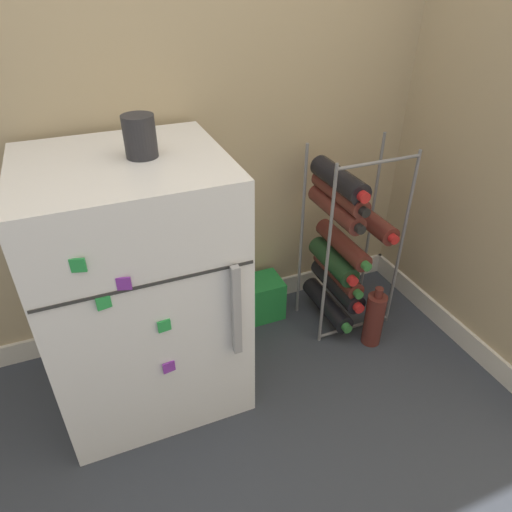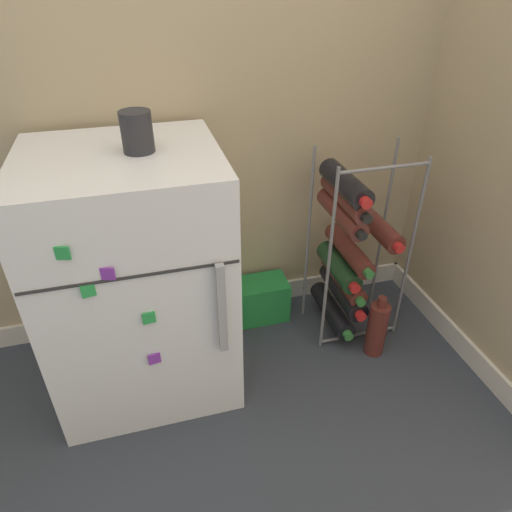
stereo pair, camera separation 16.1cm
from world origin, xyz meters
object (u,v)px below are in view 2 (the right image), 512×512
object	(u,v)px
mini_fridge	(138,278)
wine_rack	(346,250)
loose_bottle_floor	(377,328)
soda_box	(255,300)
fridge_top_cup	(137,132)

from	to	relation	value
mini_fridge	wine_rack	xyz separation A→B (m)	(0.78, 0.05, -0.05)
mini_fridge	loose_bottle_floor	size ratio (longest dim) A/B	3.18
loose_bottle_floor	soda_box	bearing A→B (deg)	140.65
fridge_top_cup	mini_fridge	bearing A→B (deg)	-179.07
wine_rack	loose_bottle_floor	world-z (taller)	wine_rack
mini_fridge	wine_rack	world-z (taller)	mini_fridge
wine_rack	soda_box	bearing A→B (deg)	155.80
soda_box	fridge_top_cup	xyz separation A→B (m)	(-0.39, -0.19, 0.82)
wine_rack	fridge_top_cup	bearing A→B (deg)	-176.18
wine_rack	fridge_top_cup	size ratio (longest dim) A/B	6.72
mini_fridge	soda_box	distance (m)	0.60
wine_rack	soda_box	xyz separation A→B (m)	(-0.32, 0.14, -0.29)
fridge_top_cup	loose_bottle_floor	bearing A→B (deg)	-9.63
fridge_top_cup	loose_bottle_floor	size ratio (longest dim) A/B	0.42
fridge_top_cup	wine_rack	bearing A→B (deg)	3.82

